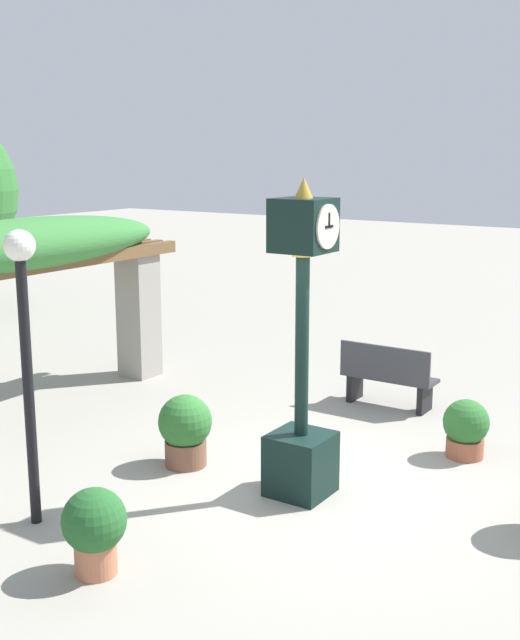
{
  "coord_description": "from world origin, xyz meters",
  "views": [
    {
      "loc": [
        -7.0,
        -3.83,
        3.47
      ],
      "look_at": [
        -0.3,
        0.56,
        1.77
      ],
      "focal_mm": 45.0,
      "sensor_mm": 36.0,
      "label": 1
    }
  ],
  "objects_px": {
    "potted_plant_near_right": "(185,429)",
    "park_bench": "(388,377)",
    "potted_plant_far_left": "(466,428)",
    "lamp_post": "(24,325)",
    "pedestal_clock": "(302,367)",
    "potted_plant_near_left": "(94,527)"
  },
  "relations": [
    {
      "from": "pedestal_clock",
      "to": "lamp_post",
      "type": "distance_m",
      "value": 2.7
    },
    {
      "from": "potted_plant_near_left",
      "to": "lamp_post",
      "type": "height_order",
      "value": "lamp_post"
    },
    {
      "from": "pedestal_clock",
      "to": "potted_plant_near_right",
      "type": "height_order",
      "value": "pedestal_clock"
    },
    {
      "from": "potted_plant_near_right",
      "to": "park_bench",
      "type": "xyz_separation_m",
      "value": [
        3.17,
        -1.01,
        -0.01
      ]
    },
    {
      "from": "potted_plant_near_left",
      "to": "potted_plant_near_right",
      "type": "bearing_deg",
      "value": 20.53
    },
    {
      "from": "pedestal_clock",
      "to": "park_bench",
      "type": "height_order",
      "value": "pedestal_clock"
    },
    {
      "from": "potted_plant_far_left",
      "to": "park_bench",
      "type": "height_order",
      "value": "park_bench"
    },
    {
      "from": "potted_plant_far_left",
      "to": "lamp_post",
      "type": "relative_size",
      "value": 0.25
    },
    {
      "from": "potted_plant_far_left",
      "to": "park_bench",
      "type": "bearing_deg",
      "value": 51.64
    },
    {
      "from": "pedestal_clock",
      "to": "potted_plant_near_left",
      "type": "height_order",
      "value": "pedestal_clock"
    },
    {
      "from": "pedestal_clock",
      "to": "potted_plant_far_left",
      "type": "bearing_deg",
      "value": -29.43
    },
    {
      "from": "potted_plant_near_left",
      "to": "potted_plant_far_left",
      "type": "distance_m",
      "value": 4.56
    },
    {
      "from": "lamp_post",
      "to": "potted_plant_near_right",
      "type": "bearing_deg",
      "value": -9.26
    },
    {
      "from": "potted_plant_far_left",
      "to": "lamp_post",
      "type": "xyz_separation_m",
      "value": [
        -3.86,
        2.85,
        1.58
      ]
    },
    {
      "from": "pedestal_clock",
      "to": "potted_plant_far_left",
      "type": "distance_m",
      "value": 2.41
    },
    {
      "from": "lamp_post",
      "to": "potted_plant_far_left",
      "type": "bearing_deg",
      "value": -36.43
    },
    {
      "from": "potted_plant_near_left",
      "to": "park_bench",
      "type": "xyz_separation_m",
      "value": [
        5.45,
        -0.16,
        0.0
      ]
    },
    {
      "from": "pedestal_clock",
      "to": "potted_plant_near_left",
      "type": "relative_size",
      "value": 4.29
    },
    {
      "from": "potted_plant_near_left",
      "to": "lamp_post",
      "type": "relative_size",
      "value": 0.27
    },
    {
      "from": "potted_plant_near_left",
      "to": "lamp_post",
      "type": "distance_m",
      "value": 1.94
    },
    {
      "from": "potted_plant_far_left",
      "to": "park_bench",
      "type": "relative_size",
      "value": 0.52
    },
    {
      "from": "pedestal_clock",
      "to": "potted_plant_far_left",
      "type": "relative_size",
      "value": 4.71
    }
  ]
}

